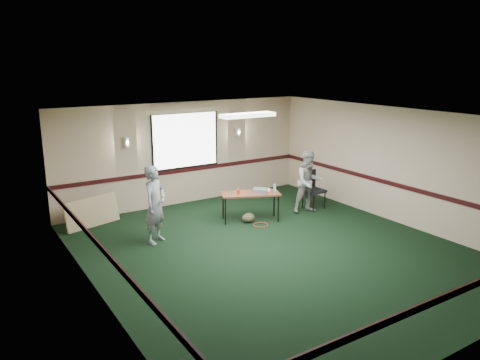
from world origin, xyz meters
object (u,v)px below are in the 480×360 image
person_left (155,205)px  conference_chair (312,186)px  projector (260,191)px  folding_table (251,195)px  person_right (309,182)px

person_left → conference_chair: bearing=-33.4°
projector → person_left: person_left is taller
conference_chair → person_left: person_left is taller
projector → conference_chair: (1.73, 0.14, -0.17)m
conference_chair → folding_table: bearing=178.4°
projector → person_right: (1.41, -0.11, 0.05)m
conference_chair → projector: bearing=-177.1°
projector → conference_chair: 1.74m
conference_chair → person_left: (-4.35, -0.09, 0.26)m
person_left → person_right: 4.03m
projector → person_left: 2.63m
folding_table → conference_chair: bearing=23.4°
person_left → projector: bearing=-35.8°
projector → person_right: bearing=37.7°
folding_table → projector: 0.25m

